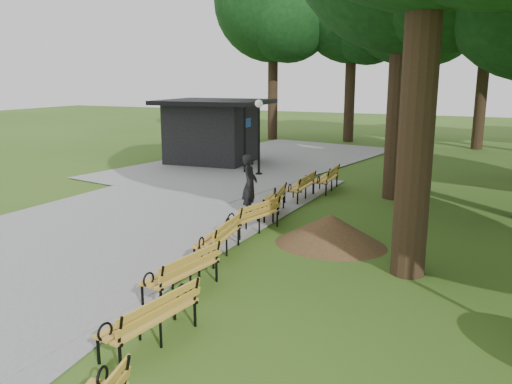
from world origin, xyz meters
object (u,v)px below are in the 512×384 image
at_px(bench_6, 300,187).
at_px(bench_3, 218,237).
at_px(bench_4, 253,216).
at_px(bench_5, 271,201).
at_px(lamp_post, 259,121).
at_px(bench_2, 181,271).
at_px(bench_1, 149,317).
at_px(dirt_mound, 330,230).
at_px(kiosk, 212,132).
at_px(bench_7, 326,179).
at_px(person, 250,185).

bearing_deg(bench_6, bench_3, 0.96).
bearing_deg(bench_4, bench_5, -160.67).
relative_size(lamp_post, bench_2, 1.64).
distance_m(bench_1, bench_4, 6.10).
bearing_deg(dirt_mound, kiosk, 132.06).
xyz_separation_m(bench_2, bench_5, (-0.66, 5.92, 0.00)).
bearing_deg(bench_3, bench_1, 6.73).
bearing_deg(bench_1, bench_7, -168.31).
distance_m(bench_3, bench_4, 2.00).
xyz_separation_m(kiosk, bench_7, (6.81, -3.77, -1.05)).
relative_size(kiosk, lamp_post, 1.53).
bearing_deg(lamp_post, bench_5, -62.49).
distance_m(bench_4, bench_7, 5.78).
distance_m(bench_3, bench_7, 7.77).
height_order(bench_3, bench_4, same).
xyz_separation_m(person, bench_3, (0.88, -3.61, -0.47)).
bearing_deg(bench_3, bench_5, 176.29).
distance_m(lamp_post, bench_6, 4.92).
relative_size(bench_5, bench_7, 1.00).
height_order(bench_2, bench_3, same).
xyz_separation_m(kiosk, dirt_mound, (8.75, -9.69, -1.11)).
bearing_deg(bench_2, lamp_post, -155.40).
height_order(person, kiosk, kiosk).
bearing_deg(bench_6, dirt_mound, 27.92).
bearing_deg(bench_4, person, -139.79).
distance_m(lamp_post, bench_7, 4.25).
bearing_deg(person, dirt_mound, -131.20).
height_order(bench_4, bench_7, same).
bearing_deg(lamp_post, bench_6, -48.39).
xyz_separation_m(person, bench_5, (0.64, 0.13, -0.47)).
relative_size(person, bench_6, 0.95).
relative_size(bench_1, bench_4, 1.00).
bearing_deg(bench_4, dirt_mound, 98.61).
bearing_deg(bench_4, bench_7, -169.61).
xyz_separation_m(lamp_post, dirt_mound, (5.37, -7.65, -1.87)).
bearing_deg(bench_6, bench_1, 5.92).
relative_size(bench_1, bench_2, 1.00).
relative_size(bench_5, bench_6, 1.00).
distance_m(dirt_mound, bench_4, 2.18).
bearing_deg(lamp_post, bench_3, -71.14).
xyz_separation_m(kiosk, bench_5, (6.38, -7.80, -1.05)).
relative_size(person, bench_5, 0.95).
bearing_deg(dirt_mound, bench_4, 175.94).
distance_m(kiosk, bench_1, 17.35).
bearing_deg(bench_7, bench_3, -4.36).
distance_m(kiosk, bench_5, 10.13).
bearing_deg(person, bench_3, -177.08).
height_order(person, bench_3, person).
xyz_separation_m(kiosk, lamp_post, (3.38, -2.04, 0.76)).
height_order(bench_4, bench_6, same).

